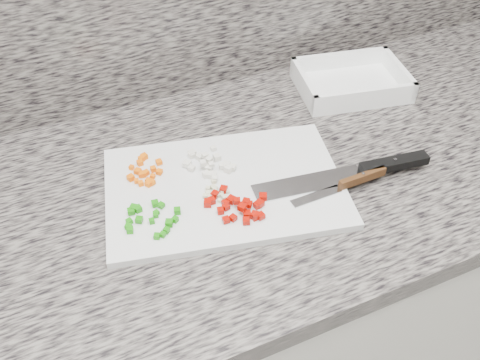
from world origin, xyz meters
The scene contains 11 objects.
cabinet centered at (0.00, 1.44, 0.43)m, with size 3.92×0.62×0.86m, color silver.
countertop centered at (0.00, 1.44, 0.88)m, with size 3.96×0.64×0.04m, color slate.
cutting_board centered at (0.05, 1.41, 0.91)m, with size 0.41×0.27×0.01m, color silver.
carrot_pile centered at (-0.07, 1.50, 0.92)m, with size 0.07×0.08×0.01m.
onion_pile centered at (0.05, 1.46, 0.92)m, with size 0.09×0.09×0.02m.
green_pepper_pile centered at (-0.09, 1.39, 0.92)m, with size 0.09×0.09×0.01m.
red_pepper_pile centered at (0.05, 1.35, 0.92)m, with size 0.11×0.10×0.02m.
garlic_pile centered at (0.03, 1.40, 0.92)m, with size 0.05×0.05×0.01m.
chef_knife centered at (0.29, 1.34, 0.92)m, with size 0.33×0.08×0.02m.
paring_knife centered at (0.25, 1.32, 0.92)m, with size 0.18×0.02×0.02m.
tray centered at (0.42, 1.59, 0.92)m, with size 0.25×0.20×0.05m.
Camera 1 is at (-0.20, 0.79, 1.55)m, focal length 40.00 mm.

